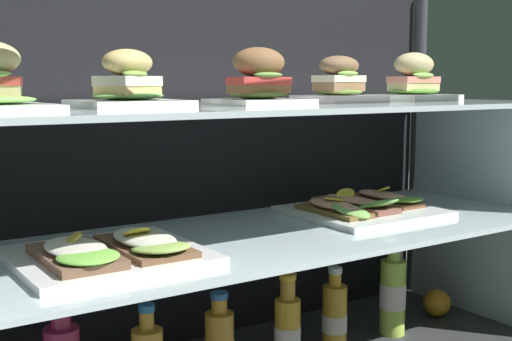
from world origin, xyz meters
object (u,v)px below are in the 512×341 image
Objects in this scene: plated_roll_sandwich_near_left_corner at (259,82)px; plated_roll_sandwich_center at (128,86)px; orange_fruit_beside_bottles at (437,303)px; open_sandwich_tray_near_left_corner at (362,207)px; juice_bottle_near_post at (288,330)px; juice_bottle_front_right_end at (393,294)px; plated_roll_sandwich_left_of_center at (414,82)px; juice_bottle_front_middle at (335,315)px; open_sandwich_tray_left_of_center at (111,252)px; plated_roll_sandwich_far_left at (339,85)px.

plated_roll_sandwich_center is at bearing 174.53° from plated_roll_sandwich_near_left_corner.
open_sandwich_tray_near_left_corner is at bearing -179.13° from orange_fruit_beside_bottles.
juice_bottle_near_post is 0.34m from juice_bottle_front_right_end.
plated_roll_sandwich_center is 0.92× the size of juice_bottle_near_post.
open_sandwich_tray_near_left_corner reaches higher than juice_bottle_front_right_end.
open_sandwich_tray_near_left_corner is (-0.20, -0.03, -0.31)m from plated_roll_sandwich_left_of_center.
plated_roll_sandwich_center is 0.98× the size of juice_bottle_front_middle.
open_sandwich_tray_left_of_center is 1.00× the size of open_sandwich_tray_near_left_corner.
open_sandwich_tray_left_of_center is (-0.07, -0.07, -0.30)m from plated_roll_sandwich_center.
orange_fruit_beside_bottles is at bearing -0.78° from plated_roll_sandwich_far_left.
juice_bottle_near_post reaches higher than juice_bottle_front_middle.
open_sandwich_tray_near_left_corner reaches higher than juice_bottle_near_post.
plated_roll_sandwich_center reaches higher than juice_bottle_near_post.
juice_bottle_near_post is 1.07× the size of juice_bottle_front_middle.
open_sandwich_tray_left_of_center reaches higher than juice_bottle_near_post.
juice_bottle_front_right_end reaches higher than juice_bottle_near_post.
plated_roll_sandwich_far_left is at bearing 172.79° from open_sandwich_tray_near_left_corner.
open_sandwich_tray_left_of_center is (-0.35, -0.04, -0.31)m from plated_roll_sandwich_near_left_corner.
open_sandwich_tray_left_of_center reaches higher than juice_bottle_front_middle.
juice_bottle_front_right_end is (0.18, -0.02, 0.03)m from juice_bottle_front_middle.
plated_roll_sandwich_near_left_corner is at bearing -171.42° from juice_bottle_front_middle.
juice_bottle_near_post is (0.38, -0.01, -0.56)m from plated_roll_sandwich_center.
plated_roll_sandwich_near_left_corner is 0.46m from open_sandwich_tray_near_left_corner.
plated_roll_sandwich_far_left is 0.84× the size of juice_bottle_front_middle.
plated_roll_sandwich_center is 0.69m from open_sandwich_tray_near_left_corner.
open_sandwich_tray_near_left_corner is (0.34, 0.04, -0.31)m from plated_roll_sandwich_near_left_corner.
plated_roll_sandwich_left_of_center is 2.40× the size of orange_fruit_beside_bottles.
plated_roll_sandwich_left_of_center reaches higher than juice_bottle_front_right_end.
plated_roll_sandwich_center is 0.58× the size of open_sandwich_tray_left_of_center.
juice_bottle_front_middle is (-0.01, -0.01, -0.57)m from plated_roll_sandwich_far_left.
juice_bottle_front_middle is at bearing -174.45° from plated_roll_sandwich_left_of_center.
juice_bottle_front_middle is (0.25, 0.04, -0.57)m from plated_roll_sandwich_near_left_corner.
open_sandwich_tray_left_of_center reaches higher than open_sandwich_tray_near_left_corner.
plated_roll_sandwich_near_left_corner is 0.72× the size of juice_bottle_front_right_end.
plated_roll_sandwich_near_left_corner is at bearing -173.47° from open_sandwich_tray_near_left_corner.
plated_roll_sandwich_far_left is 0.68× the size of juice_bottle_front_right_end.
orange_fruit_beside_bottles is (0.10, -0.02, -0.62)m from plated_roll_sandwich_left_of_center.
plated_roll_sandwich_center is at bearing -177.31° from plated_roll_sandwich_left_of_center.
juice_bottle_front_middle is (0.61, 0.08, -0.26)m from open_sandwich_tray_left_of_center.
open_sandwich_tray_left_of_center is at bearing -175.81° from juice_bottle_front_right_end.
plated_roll_sandwich_left_of_center is at bearing 166.96° from orange_fruit_beside_bottles.
juice_bottle_front_right_end is at bearing 2.46° from plated_roll_sandwich_near_left_corner.
open_sandwich_tray_left_of_center reaches higher than juice_bottle_front_right_end.
juice_bottle_near_post is at bearing -1.75° from plated_roll_sandwich_center.
plated_roll_sandwich_near_left_corner reaches higher than orange_fruit_beside_bottles.
plated_roll_sandwich_left_of_center is 0.37m from open_sandwich_tray_near_left_corner.
plated_roll_sandwich_near_left_corner is 0.27m from plated_roll_sandwich_far_left.
plated_roll_sandwich_left_of_center is at bearing 6.40° from juice_bottle_near_post.
plated_roll_sandwich_left_of_center is 0.56m from juice_bottle_front_right_end.
plated_roll_sandwich_near_left_corner reaches higher than juice_bottle_front_middle.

